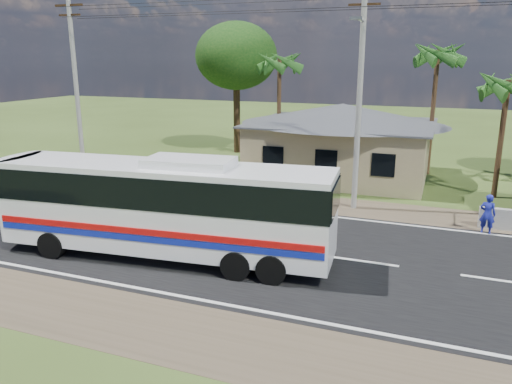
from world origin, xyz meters
TOP-DOWN VIEW (x-y plane):
  - ground at (0.00, 0.00)m, footprint 120.00×120.00m
  - road at (0.00, 0.00)m, footprint 120.00×16.00m
  - house at (1.00, 13.00)m, footprint 12.40×10.00m
  - utility_poles at (2.67, 6.49)m, footprint 32.80×2.22m
  - palm_near at (9.50, 11.00)m, footprint 2.80×2.80m
  - palm_mid at (6.00, 15.50)m, footprint 2.80×2.80m
  - palm_far at (-4.00, 16.00)m, footprint 2.80×2.80m
  - tree_behind_house at (-8.00, 18.00)m, footprint 6.00×6.00m
  - coach_bus at (-2.26, -2.12)m, footprint 12.26×3.71m
  - person at (8.76, 4.78)m, footprint 0.68×0.51m

SIDE VIEW (x-z plane):
  - ground at x=0.00m, z-range 0.00..0.00m
  - road at x=0.00m, z-range -0.01..0.02m
  - person at x=8.76m, z-range 0.00..1.70m
  - coach_bus at x=-2.26m, z-range 0.27..4.02m
  - house at x=1.00m, z-range 0.14..5.14m
  - palm_near at x=9.50m, z-range 2.36..9.06m
  - utility_poles at x=2.67m, z-range 0.27..11.27m
  - palm_far at x=-4.00m, z-range 2.83..10.53m
  - tree_behind_house at x=-8.00m, z-range 2.31..11.92m
  - palm_mid at x=6.00m, z-range 3.06..11.26m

